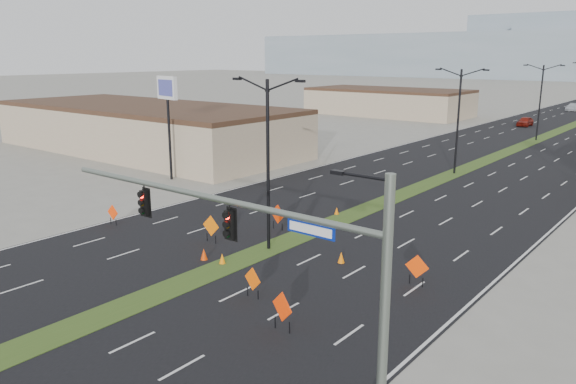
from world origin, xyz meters
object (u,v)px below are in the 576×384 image
Objects in this scene: streetlight_0 at (268,160)px; pole_sign_west at (167,96)px; streetlight_2 at (540,100)px; construction_sign_2 at (278,215)px; cone_2 at (341,257)px; construction_sign_4 at (253,280)px; cone_1 at (204,254)px; cone_3 at (337,211)px; construction_sign_1 at (211,227)px; car_far at (572,107)px; streetlight_1 at (458,118)px; construction_sign_3 at (282,308)px; construction_sign_5 at (417,268)px; signal_mast at (268,246)px; cone_0 at (222,259)px; construction_sign_0 at (113,213)px.

pole_sign_west is at bearing 155.20° from streetlight_0.
streetlight_2 is 1.06× the size of pole_sign_west.
construction_sign_2 reaches higher than cone_2.
streetlight_0 reaches higher than construction_sign_4.
cone_1 is 12.40m from cone_3.
streetlight_2 is 5.77× the size of construction_sign_1.
car_far is 96.16m from pole_sign_west.
streetlight_1 is 15.35× the size of cone_2.
pole_sign_west is (-26.78, 16.55, 6.66)m from construction_sign_3.
streetlight_1 reaches higher than construction_sign_5.
cone_2 is (4.67, 0.76, -5.09)m from streetlight_0.
streetlight_0 is 17.20× the size of cone_3.
cone_2 is (-4.69, 0.29, -0.63)m from construction_sign_5.
construction_sign_5 is (9.35, 0.47, -4.46)m from streetlight_0.
signal_mast is 11.18m from construction_sign_5.
cone_3 is (0.76, 12.37, -0.04)m from cone_1.
construction_sign_1 is 0.18× the size of pole_sign_west.
car_far is 2.91× the size of construction_sign_2.
streetlight_1 is 32.12m from cone_1.
construction_sign_2 is 14.08m from construction_sign_3.
cone_1 is at bearing -172.36° from cone_0.
streetlight_1 is (0.00, 28.00, 0.00)m from streetlight_0.
construction_sign_3 is (-1.45, 2.54, -3.74)m from signal_mast.
cone_1 is at bearing -93.51° from cone_3.
construction_sign_1 is (-3.55, -29.30, -4.39)m from streetlight_1.
construction_sign_2 is 1.12× the size of construction_sign_4.
cone_3 is at bearing -91.12° from streetlight_2.
cone_0 is 0.93× the size of cone_1.
streetlight_2 is 56.49m from construction_sign_5.
construction_sign_0 is (-11.50, -2.86, -4.59)m from streetlight_0.
cone_0 is (11.10, -0.64, -0.51)m from construction_sign_0.
cone_3 is at bearing 72.58° from construction_sign_1.
car_far is at bearing 104.60° from construction_sign_4.
pole_sign_west is (-17.99, 12.77, 7.38)m from cone_1.
construction_sign_0 is 21.12m from construction_sign_5.
signal_mast is 27.98× the size of cone_3.
construction_sign_5 reaches higher than cone_1.
cone_2 is at bearing 40.03° from cone_0.
cone_0 is (-0.40, -31.50, -5.11)m from streetlight_1.
signal_mast is 4.75m from construction_sign_3.
cone_3 is (-0.52, 12.20, -0.02)m from cone_0.
cone_3 is (2.63, 10.00, -0.73)m from construction_sign_1.
pole_sign_west reaches higher than cone_1.
cone_0 is (1.60, -6.78, -0.71)m from construction_sign_2.
construction_sign_1 is (2.41, -105.31, 0.29)m from car_far.
cone_0 is (5.56, -107.52, -0.42)m from car_far.
signal_mast is 26.08× the size of cone_0.
car_far is 107.02m from construction_sign_0.
signal_mast is 1.72× the size of pole_sign_west.
construction_sign_1 is at bearing 145.03° from cone_0.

